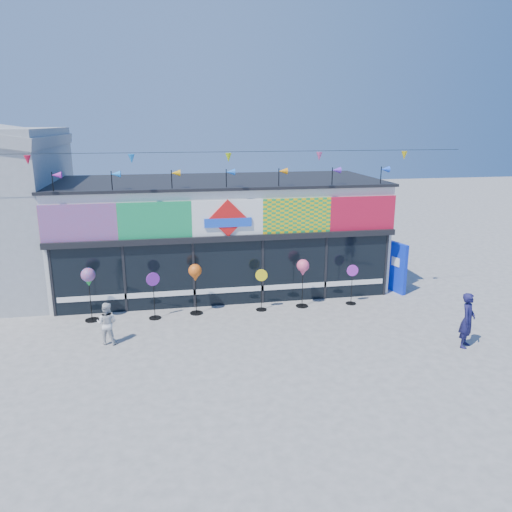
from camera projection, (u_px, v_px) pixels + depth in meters
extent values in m
plane|color=slate|center=(245.00, 346.00, 14.30)|extent=(80.00, 80.00, 0.00)
cube|color=white|center=(220.00, 234.00, 19.48)|extent=(12.00, 5.00, 4.00)
cube|color=black|center=(228.00, 273.00, 17.27)|extent=(11.60, 0.12, 2.30)
cube|color=black|center=(228.00, 238.00, 16.91)|extent=(12.00, 0.30, 0.20)
cube|color=white|center=(229.00, 290.00, 17.40)|extent=(11.40, 0.10, 0.18)
cube|color=black|center=(219.00, 181.00, 18.95)|extent=(12.20, 5.20, 0.10)
cube|color=black|center=(52.00, 283.00, 16.24)|extent=(0.08, 0.14, 2.30)
cube|color=black|center=(125.00, 279.00, 16.64)|extent=(0.08, 0.14, 2.30)
cube|color=black|center=(194.00, 275.00, 17.05)|extent=(0.08, 0.14, 2.30)
cube|color=black|center=(262.00, 271.00, 17.47)|extent=(0.08, 0.14, 2.30)
cube|color=black|center=(325.00, 268.00, 17.88)|extent=(0.08, 0.14, 2.30)
cube|color=black|center=(385.00, 265.00, 18.28)|extent=(0.08, 0.14, 2.30)
cube|color=red|center=(78.00, 223.00, 15.90)|extent=(2.40, 0.08, 1.20)
cube|color=#179652|center=(155.00, 220.00, 16.32)|extent=(2.40, 0.08, 1.20)
cube|color=white|center=(228.00, 218.00, 16.74)|extent=(2.40, 0.08, 1.20)
cube|color=yellow|center=(297.00, 215.00, 17.17)|extent=(2.40, 0.08, 1.20)
cube|color=red|center=(363.00, 213.00, 17.59)|extent=(2.40, 0.08, 1.20)
cube|color=red|center=(228.00, 218.00, 16.69)|extent=(1.27, 0.06, 1.27)
cube|color=blue|center=(228.00, 223.00, 16.71)|extent=(1.60, 0.05, 0.30)
cube|color=orange|center=(106.00, 283.00, 16.61)|extent=(0.78, 0.03, 0.78)
cube|color=#6127B6|center=(142.00, 275.00, 16.76)|extent=(0.92, 0.03, 0.92)
cube|color=#CDE012|center=(177.00, 268.00, 16.93)|extent=(0.78, 0.03, 0.78)
cube|color=yellow|center=(211.00, 275.00, 17.22)|extent=(0.92, 0.03, 0.92)
cube|color=red|center=(245.00, 272.00, 17.41)|extent=(0.78, 0.03, 0.78)
cube|color=#FF610D|center=(278.00, 260.00, 17.52)|extent=(0.92, 0.03, 0.92)
cube|color=#1827CC|center=(310.00, 271.00, 17.85)|extent=(0.78, 0.03, 0.78)
cube|color=#19A81B|center=(341.00, 264.00, 18.00)|extent=(0.92, 0.03, 0.92)
cylinder|color=black|center=(53.00, 183.00, 15.67)|extent=(0.03, 0.03, 0.70)
cone|color=purple|center=(57.00, 175.00, 15.63)|extent=(0.30, 0.22, 0.22)
cylinder|color=black|center=(112.00, 182.00, 15.99)|extent=(0.03, 0.03, 0.70)
cone|color=#1A7CE1|center=(116.00, 174.00, 15.95)|extent=(0.30, 0.22, 0.22)
cylinder|color=black|center=(172.00, 181.00, 16.32)|extent=(0.03, 0.03, 0.70)
cone|color=orange|center=(176.00, 173.00, 16.28)|extent=(0.30, 0.22, 0.22)
cylinder|color=black|center=(226.00, 180.00, 16.64)|extent=(0.03, 0.03, 0.70)
cone|color=blue|center=(230.00, 172.00, 16.60)|extent=(0.30, 0.22, 0.22)
cylinder|color=black|center=(279.00, 179.00, 16.96)|extent=(0.03, 0.03, 0.70)
cone|color=orange|center=(283.00, 171.00, 16.92)|extent=(0.30, 0.22, 0.22)
cylinder|color=black|center=(332.00, 178.00, 17.29)|extent=(0.03, 0.03, 0.70)
cone|color=#6529C2|center=(336.00, 170.00, 17.25)|extent=(0.30, 0.22, 0.22)
cylinder|color=black|center=(381.00, 177.00, 17.61)|extent=(0.03, 0.03, 0.70)
cone|color=blue|center=(385.00, 169.00, 17.57)|extent=(0.30, 0.22, 0.22)
cylinder|color=black|center=(228.00, 152.00, 15.78)|extent=(16.00, 0.01, 0.01)
cone|color=red|center=(28.00, 160.00, 14.77)|extent=(0.20, 0.20, 0.28)
cone|color=#1981DC|center=(132.00, 159.00, 15.29)|extent=(0.20, 0.20, 0.28)
cone|color=#B0DB12|center=(228.00, 158.00, 15.82)|extent=(0.20, 0.20, 0.28)
cone|color=#D34685|center=(319.00, 156.00, 16.35)|extent=(0.20, 0.20, 0.28)
cone|color=yellow|center=(404.00, 155.00, 16.88)|extent=(0.20, 0.20, 0.28)
cube|color=#0E2ED2|center=(397.00, 268.00, 18.64)|extent=(0.38, 0.95, 1.89)
cube|color=white|center=(396.00, 262.00, 18.56)|extent=(0.15, 0.42, 0.33)
cylinder|color=black|center=(92.00, 320.00, 16.13)|extent=(0.45, 0.45, 0.03)
cylinder|color=black|center=(90.00, 298.00, 15.94)|extent=(0.03, 0.03, 1.46)
sphere|color=green|center=(88.00, 275.00, 15.74)|extent=(0.45, 0.45, 0.45)
cone|color=green|center=(89.00, 283.00, 15.81)|extent=(0.22, 0.22, 0.20)
cylinder|color=black|center=(155.00, 318.00, 16.31)|extent=(0.40, 0.40, 0.03)
cylinder|color=black|center=(154.00, 299.00, 16.14)|extent=(0.02, 0.02, 1.29)
cylinder|color=purple|center=(153.00, 279.00, 15.97)|extent=(0.43, 0.18, 0.44)
cylinder|color=black|center=(196.00, 313.00, 16.72)|extent=(0.44, 0.44, 0.03)
cylinder|color=black|center=(196.00, 293.00, 16.54)|extent=(0.03, 0.03, 1.42)
sphere|color=#DF5A15|center=(195.00, 271.00, 16.34)|extent=(0.44, 0.44, 0.44)
cone|color=#DF5A15|center=(195.00, 278.00, 16.41)|extent=(0.22, 0.22, 0.20)
cylinder|color=black|center=(261.00, 310.00, 17.04)|extent=(0.37, 0.37, 0.03)
cylinder|color=black|center=(261.00, 293.00, 16.88)|extent=(0.02, 0.02, 1.20)
cylinder|color=yellow|center=(261.00, 275.00, 16.72)|extent=(0.41, 0.11, 0.41)
cylinder|color=black|center=(302.00, 306.00, 17.37)|extent=(0.43, 0.43, 0.03)
cylinder|color=black|center=(302.00, 286.00, 17.18)|extent=(0.03, 0.03, 1.40)
sphere|color=#E14B76|center=(303.00, 266.00, 16.99)|extent=(0.43, 0.43, 0.43)
cone|color=#E14B76|center=(303.00, 273.00, 17.06)|extent=(0.21, 0.21, 0.19)
cylinder|color=black|center=(351.00, 303.00, 17.62)|extent=(0.36, 0.36, 0.03)
cylinder|color=black|center=(352.00, 287.00, 17.46)|extent=(0.02, 0.02, 1.18)
cylinder|color=purple|center=(353.00, 270.00, 17.30)|extent=(0.40, 0.07, 0.40)
imported|color=#171544|center=(467.00, 320.00, 14.07)|extent=(0.69, 0.68, 1.60)
imported|color=silver|center=(107.00, 323.00, 14.31)|extent=(0.68, 0.51, 1.25)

